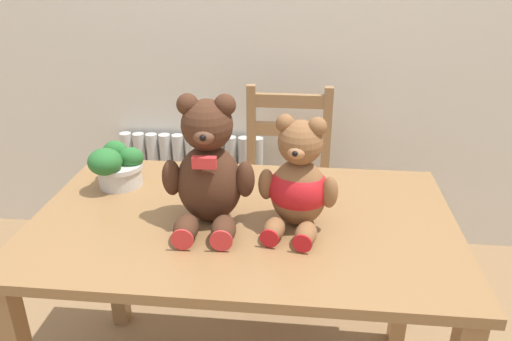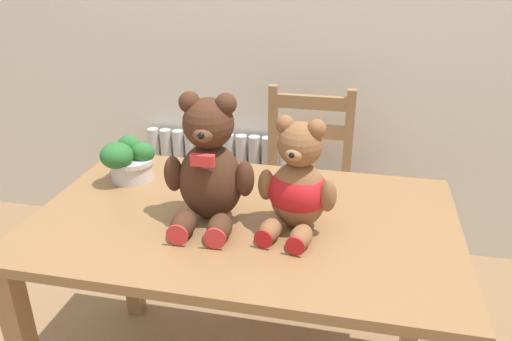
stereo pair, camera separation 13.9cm
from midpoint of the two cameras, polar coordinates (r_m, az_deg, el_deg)
name	(u,v)px [view 2 (the right image)]	position (r m, az deg, el deg)	size (l,w,h in m)	color
radiator	(217,190)	(2.70, -2.99, -2.24)	(0.75, 0.10, 0.58)	beige
dining_table	(245,247)	(1.54, 1.32, -8.86)	(1.24, 0.77, 0.73)	olive
wooden_chair_behind	(304,193)	(2.26, 7.30, -2.64)	(0.39, 0.42, 0.90)	#997047
teddy_bear_left	(209,168)	(1.40, -2.58, 0.23)	(0.26, 0.26, 0.38)	#472819
teddy_bear_right	(298,186)	(1.38, 7.66, -1.81)	(0.23, 0.25, 0.33)	brown
potted_plant	(129,160)	(1.72, -12.12, 1.15)	(0.16, 0.18, 0.15)	beige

